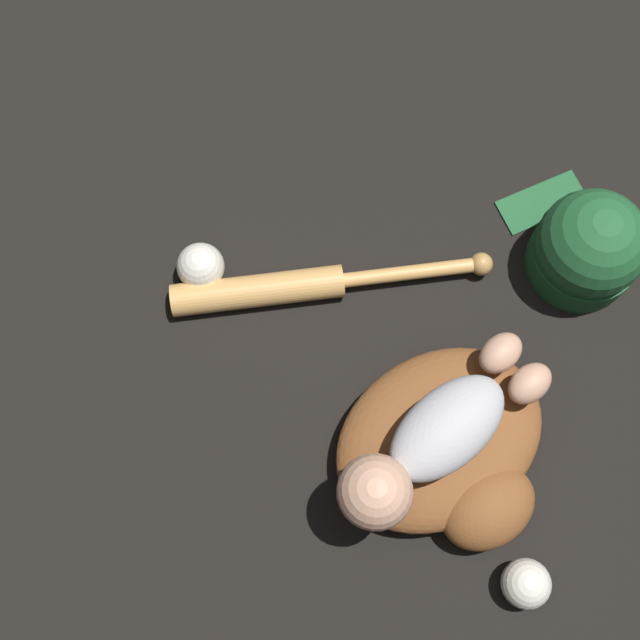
{
  "coord_description": "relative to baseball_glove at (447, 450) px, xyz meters",
  "views": [
    {
      "loc": [
        0.23,
        0.03,
        1.36
      ],
      "look_at": [
        -0.09,
        -0.2,
        0.07
      ],
      "focal_mm": 50.0,
      "sensor_mm": 36.0,
      "label": 1
    }
  ],
  "objects": [
    {
      "name": "baseball_cap",
      "position": [
        -0.39,
        0.0,
        0.02
      ],
      "size": [
        0.23,
        0.25,
        0.17
      ],
      "color": "#1E562D",
      "rests_on": "ground"
    },
    {
      "name": "ground_plane",
      "position": [
        0.04,
        -0.07,
        -0.05
      ],
      "size": [
        6.0,
        6.0,
        0.0
      ],
      "primitive_type": "plane",
      "color": "black"
    },
    {
      "name": "baby_figure",
      "position": [
        0.03,
        -0.03,
        0.09
      ],
      "size": [
        0.37,
        0.18,
        0.11
      ],
      "color": "#B2B2B7",
      "rests_on": "baseball_glove"
    },
    {
      "name": "baseball_spare",
      "position": [
        0.09,
        0.2,
        -0.01
      ],
      "size": [
        0.07,
        0.07,
        0.07
      ],
      "color": "silver",
      "rests_on": "ground"
    },
    {
      "name": "baseball_glove",
      "position": [
        0.0,
        0.0,
        0.0
      ],
      "size": [
        0.4,
        0.37,
        0.09
      ],
      "color": "brown",
      "rests_on": "ground"
    },
    {
      "name": "baseball",
      "position": [
        -0.02,
        -0.48,
        -0.01
      ],
      "size": [
        0.08,
        0.08,
        0.08
      ],
      "color": "silver",
      "rests_on": "ground"
    },
    {
      "name": "baseball_bat",
      "position": [
        -0.08,
        -0.34,
        -0.02
      ],
      "size": [
        0.38,
        0.4,
        0.05
      ],
      "color": "tan",
      "rests_on": "ground"
    }
  ]
}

